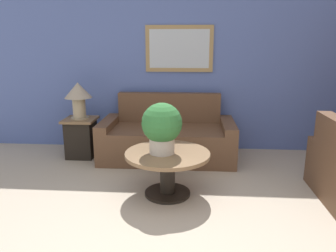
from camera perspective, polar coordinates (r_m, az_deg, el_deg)
The scene contains 6 objects.
wall_back at distance 5.11m, azimuth 3.48°, elevation 10.41°, with size 7.21×0.09×2.60m.
couch_main at distance 4.79m, azimuth -0.07°, elevation -2.14°, with size 1.91×0.92×0.91m.
coffee_table at distance 3.62m, azimuth -0.09°, elevation -6.67°, with size 0.93×0.93×0.50m.
side_table at distance 5.01m, azimuth -14.88°, elevation -1.90°, with size 0.45×0.45×0.58m.
table_lamp at distance 4.87m, azimuth -15.36°, elevation 5.25°, with size 0.39×0.39×0.53m.
potted_plant_on_table at distance 3.47m, azimuth -1.08°, elevation -0.02°, with size 0.43×0.43×0.55m.
Camera 1 is at (0.06, -1.95, 1.66)m, focal length 35.00 mm.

